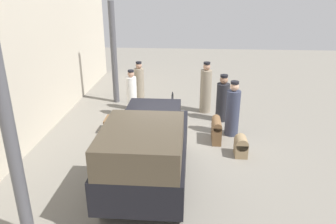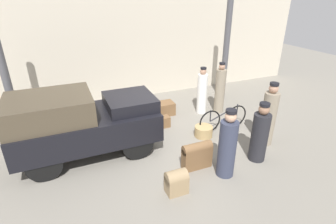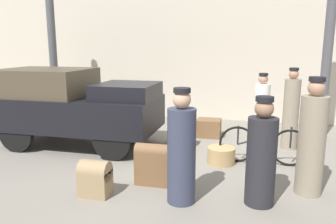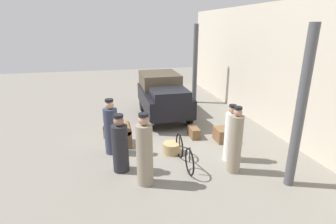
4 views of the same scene
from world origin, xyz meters
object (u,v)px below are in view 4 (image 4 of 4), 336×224
Objects in this scene: porter_with_bicycle at (145,153)px; truck at (163,94)px; suitcase_small_leather at (108,128)px; wicker_basket at (172,148)px; trunk_umber_medium at (127,133)px; bicycle at (184,153)px; conductor_in_dark_uniform at (111,129)px; porter_carrying_trunk at (235,143)px; porter_lifting_near_truck at (230,135)px; trunk_wicker_pale at (223,135)px; porter_standing_middle at (120,146)px; trunk_large_brown at (194,132)px.

truck is at bearing 163.22° from porter_with_bicycle.
porter_with_bicycle is at bearing 15.02° from suitcase_small_leather.
wicker_basket is 0.73× the size of trunk_umber_medium.
bicycle is 2.25m from trunk_umber_medium.
conductor_in_dark_uniform is (-1.23, -1.93, 0.40)m from bicycle.
trunk_umber_medium is (-2.34, -2.63, -0.46)m from porter_carrying_trunk.
porter_lifting_near_truck reaches higher than trunk_umber_medium.
truck is at bearing -153.40° from trunk_wicker_pale.
suitcase_small_leather is at bearing -108.95° from trunk_wicker_pale.
porter_standing_middle is 2.51m from suitcase_small_leather.
trunk_wicker_pale is at bearing 108.48° from porter_standing_middle.
porter_carrying_trunk is at bearing 10.85° from truck.
wicker_basket is at bearing -169.09° from bicycle.
porter_standing_middle is 2.83× the size of suitcase_small_leather.
porter_carrying_trunk reaches higher than bicycle.
conductor_in_dark_uniform reaches higher than bicycle.
porter_standing_middle is at bearing -10.10° from trunk_umber_medium.
porter_standing_middle is 0.88× the size of porter_carrying_trunk.
conductor_in_dark_uniform is 2.85× the size of trunk_wicker_pale.
wicker_basket is 2.06m from porter_carrying_trunk.
conductor_in_dark_uniform reaches higher than wicker_basket.
trunk_umber_medium is at bearing -34.80° from truck.
bicycle is 3.16× the size of wicker_basket.
wicker_basket is 1.60m from trunk_umber_medium.
conductor_in_dark_uniform is 2.02m from porter_with_bicycle.
porter_standing_middle reaches higher than bicycle.
porter_lifting_near_truck is 0.91× the size of porter_with_bicycle.
porter_lifting_near_truck is at bearing 90.73° from bicycle.
trunk_large_brown is at bearing 75.40° from suitcase_small_leather.
wicker_basket is 0.91× the size of trunk_wicker_pale.
suitcase_small_leather is (-2.55, -3.40, -0.48)m from porter_lifting_near_truck.
wicker_basket is 1.93m from conductor_in_dark_uniform.
porter_carrying_trunk is (1.40, 1.35, 0.68)m from wicker_basket.
trunk_wicker_pale is 1.01m from trunk_large_brown.
truck reaches higher than suitcase_small_leather.
trunk_umber_medium is 1.03m from suitcase_small_leather.
porter_with_bicycle is at bearing -89.21° from porter_carrying_trunk.
truck reaches higher than trunk_wicker_pale.
porter_carrying_trunk is 2.52m from trunk_large_brown.
trunk_wicker_pale reaches higher than trunk_large_brown.
bicycle is at bearing 57.37° from conductor_in_dark_uniform.
porter_with_bicycle is at bearing -56.86° from trunk_wicker_pale.
trunk_umber_medium is at bearing -121.51° from porter_lifting_near_truck.
trunk_wicker_pale is (-0.47, 1.89, 0.06)m from wicker_basket.
conductor_in_dark_uniform is 3.70m from trunk_wicker_pale.
suitcase_small_leather is at bearing -172.58° from porter_standing_middle.
porter_lifting_near_truck reaches higher than wicker_basket.
suitcase_small_leather is (-2.56, -2.04, -0.08)m from bicycle.
suitcase_small_leather is 3.02m from trunk_large_brown.
conductor_in_dark_uniform reaches higher than porter_standing_middle.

